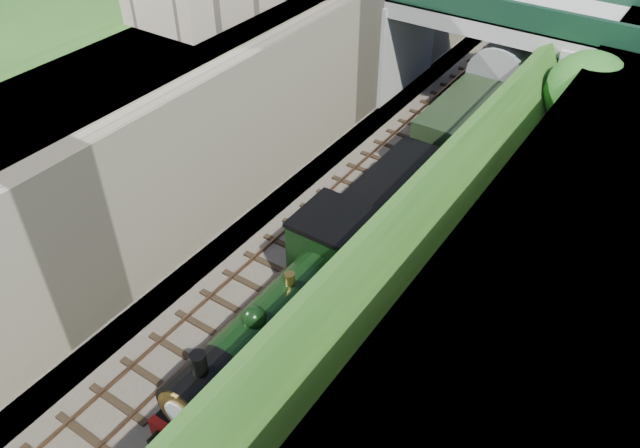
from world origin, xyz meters
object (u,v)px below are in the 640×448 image
(tree, at_px, (590,96))
(locomotive, at_px, (288,317))
(road_bridge, at_px, (513,46))
(tender, at_px, (396,209))

(tree, height_order, locomotive, tree)
(locomotive, bearing_deg, road_bridge, 90.74)
(road_bridge, xyz_separation_m, tree, (4.97, -4.57, 0.57))
(locomotive, relative_size, tender, 1.70)
(road_bridge, distance_m, tender, 12.70)
(tender, bearing_deg, road_bridge, 91.18)
(road_bridge, relative_size, tree, 2.42)
(locomotive, height_order, tender, locomotive)
(tree, distance_m, locomotive, 16.20)
(road_bridge, height_order, locomotive, road_bridge)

